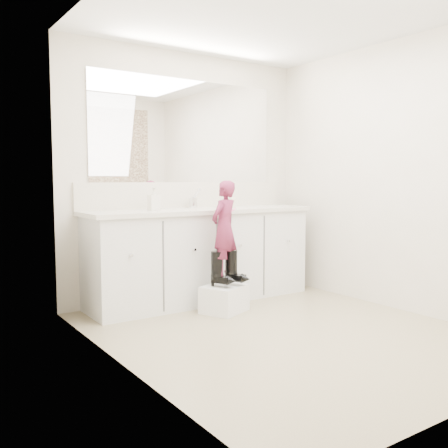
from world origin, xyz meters
TOP-DOWN VIEW (x-y plane):
  - floor at (0.00, 0.00)m, footprint 3.00×3.00m
  - ceiling at (0.00, 0.00)m, footprint 3.00×3.00m
  - wall_back at (0.00, 1.50)m, footprint 2.60×0.00m
  - wall_left at (-1.30, 0.00)m, footprint 0.00×3.00m
  - wall_right at (1.30, 0.00)m, footprint 0.00×3.00m
  - vanity_cabinet at (0.00, 1.23)m, footprint 2.20×0.55m
  - countertop at (0.00, 1.21)m, footprint 2.28×0.58m
  - backsplash at (0.00, 1.49)m, footprint 2.28×0.03m
  - mirror at (0.00, 1.49)m, footprint 2.00×0.02m
  - faucet at (0.00, 1.38)m, footprint 0.08×0.08m
  - cup at (0.36, 1.25)m, footprint 0.11×0.11m
  - soap_bottle at (-0.48, 1.26)m, footprint 0.09×0.10m
  - step_stool at (-0.06, 0.75)m, footprint 0.46×0.43m
  - boot_left at (-0.13, 0.75)m, footprint 0.19×0.23m
  - boot_right at (0.02, 0.75)m, footprint 0.19×0.23m
  - toddler at (-0.06, 0.75)m, footprint 0.35×0.30m
  - toothbrush at (0.01, 0.74)m, footprint 0.13×0.06m

SIDE VIEW (x-z plane):
  - floor at x=0.00m, z-range 0.00..0.00m
  - step_stool at x=-0.06m, z-range 0.00..0.24m
  - boot_left at x=-0.13m, z-range 0.24..0.55m
  - boot_right at x=0.02m, z-range 0.24..0.55m
  - vanity_cabinet at x=0.00m, z-range 0.00..0.85m
  - toddler at x=-0.06m, z-range 0.34..1.16m
  - countertop at x=0.00m, z-range 0.85..0.89m
  - toothbrush at x=0.01m, z-range 0.86..0.92m
  - cup at x=0.36m, z-range 0.89..0.99m
  - faucet at x=0.00m, z-range 0.89..0.99m
  - soap_bottle at x=-0.48m, z-range 0.89..1.09m
  - backsplash at x=0.00m, z-range 0.89..1.14m
  - wall_back at x=0.00m, z-range -0.10..2.50m
  - wall_left at x=-1.30m, z-range -0.30..2.70m
  - wall_right at x=1.30m, z-range -0.30..2.70m
  - mirror at x=0.00m, z-range 1.14..2.14m
  - ceiling at x=0.00m, z-range 2.40..2.40m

